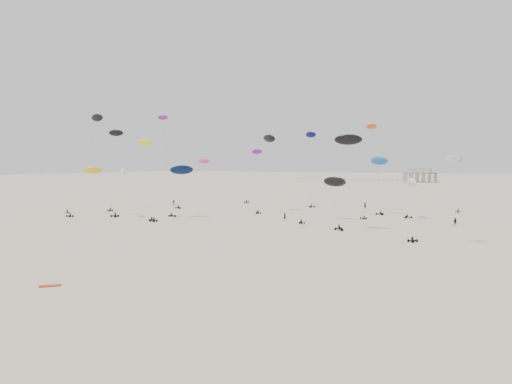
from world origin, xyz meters
The scene contains 26 objects.
ground_plane centered at (0.00, 200.00, 0.00)m, with size 900.00×900.00×0.00m, color beige.
pavilion_main centered at (-10.00, 350.00, 4.22)m, with size 21.00×13.00×9.80m.
pier_fence centered at (-62.00, 350.00, 0.77)m, with size 80.20×0.20×1.50m.
rig_1 centered at (37.01, 81.26, 8.30)m, with size 8.26×5.30×14.64m.
rig_2 centered at (-45.19, 86.14, 19.06)m, with size 5.85×8.83×25.46m.
rig_3 centered at (33.48, 144.20, 10.52)m, with size 5.00×13.44×16.90m.
rig_4 centered at (-29.71, 88.40, 15.06)m, with size 9.58×7.71×19.42m.
rig_5 centered at (-6.86, 137.06, 17.05)m, with size 6.53×9.16×22.86m.
rig_6 centered at (18.98, 90.15, 14.79)m, with size 5.91×5.69×19.04m.
rig_7 centered at (-36.40, 118.42, 9.00)m, with size 4.12×13.45×17.08m.
rig_8 centered at (-51.79, 92.03, 9.86)m, with size 7.45×8.90×12.82m.
rig_9 centered at (-54.17, 103.88, 17.95)m, with size 9.03×11.10×23.62m.
rig_10 centered at (17.07, 122.39, 12.30)m, with size 5.39×17.05×19.05m.
rig_11 centered at (-28.69, 95.07, 13.15)m, with size 8.26×5.50×25.35m.
rig_12 centered at (14.73, 128.04, 15.03)m, with size 8.28×14.49×25.34m.
rig_13 centered at (-36.27, 86.93, 8.06)m, with size 4.75×5.00×11.92m.
rig_14 centered at (26.38, 117.59, 7.45)m, with size 4.16×5.39×9.69m.
rig_15 centered at (10.63, 105.37, 7.90)m, with size 7.40×14.92×14.50m.
rig_17 centered at (-23.06, 92.02, 10.09)m, with size 5.77×14.54×14.68m.
rig_18 centered at (-11.52, 116.88, 17.10)m, with size 5.84×12.92×21.60m.
rig_19 centered at (-28.77, 141.78, 12.61)m, with size 4.07×7.72×17.88m.
spectator_0 centered at (1.43, 99.55, 0.00)m, with size 0.74×0.51×2.03m, color black.
spectator_1 centered at (37.43, 106.51, 0.00)m, with size 0.94×0.54×1.91m, color black.
spectator_2 centered at (-45.36, 119.60, 0.00)m, with size 1.20×0.64×2.02m, color black.
spectator_3 centered at (10.19, 136.12, 0.00)m, with size 0.82×0.56×2.25m, color black.
grounded_kite_a centered at (4.83, 31.43, 0.00)m, with size 2.20×0.90×0.08m, color #B4210B.
Camera 1 is at (48.56, -4.78, 13.11)m, focal length 35.00 mm.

